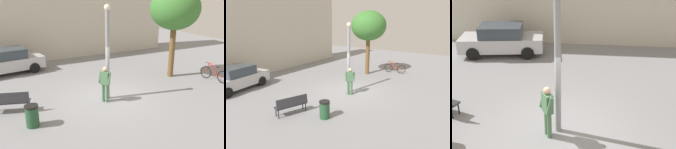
% 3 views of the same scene
% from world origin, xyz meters
% --- Properties ---
extents(ground_plane, '(36.00, 36.00, 0.00)m').
position_xyz_m(ground_plane, '(0.00, 0.00, 0.00)').
color(ground_plane, gray).
extents(lamppost, '(0.28, 0.28, 4.34)m').
position_xyz_m(lamppost, '(-0.10, -0.04, 2.34)').
color(lamppost, gray).
rests_on(lamppost, ground_plane).
extents(person_by_lamppost, '(0.51, 0.62, 1.67)m').
position_xyz_m(person_by_lamppost, '(-0.38, -0.34, 0.97)').
color(person_by_lamppost, '#47704C').
rests_on(person_by_lamppost, ground_plane).
extents(parked_car_silver, '(4.40, 2.30, 1.55)m').
position_xyz_m(parked_car_silver, '(-3.82, 6.26, 0.77)').
color(parked_car_silver, '#B7B7BC').
rests_on(parked_car_silver, ground_plane).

